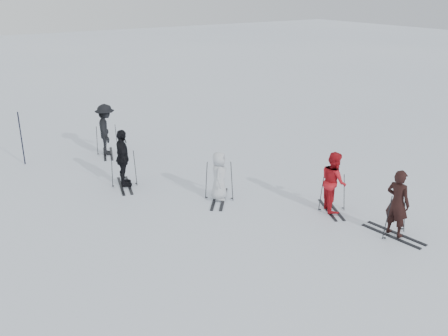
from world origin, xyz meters
name	(u,v)px	position (x,y,z in m)	size (l,w,h in m)	color
ground	(242,208)	(0.00, 0.00, 0.00)	(120.00, 120.00, 0.00)	silver
skier_near_dark	(397,204)	(2.46, -3.69, 0.93)	(0.68, 0.45, 1.87)	black
skier_red	(334,182)	(2.19, -1.60, 0.91)	(0.89, 0.69, 1.82)	#B5141C
skier_grey	(219,177)	(-0.23, 0.93, 0.78)	(0.76, 0.50, 1.56)	silver
skier_uphill_left	(123,159)	(-2.30, 3.63, 0.97)	(1.14, 0.47, 1.95)	black
skier_uphill_far	(106,130)	(-1.56, 7.13, 1.01)	(1.30, 0.75, 2.01)	black
skis_near_dark	(396,213)	(2.46, -3.69, 0.68)	(0.98, 1.86, 1.36)	black
skis_red	(333,192)	(2.19, -1.60, 0.58)	(0.85, 1.60, 1.17)	black
skis_grey	(219,180)	(-0.23, 0.93, 0.66)	(0.95, 1.80, 1.32)	black
skis_uphill_left	(124,169)	(-2.30, 3.63, 0.63)	(0.91, 1.72, 1.25)	black
skis_uphill_far	(107,139)	(-1.56, 7.13, 0.62)	(0.90, 1.70, 1.24)	black
piste_marker	(21,138)	(-4.61, 7.77, 1.01)	(0.04, 0.04, 2.03)	black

